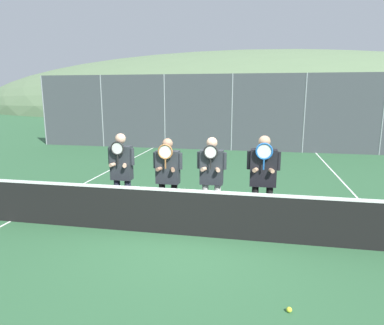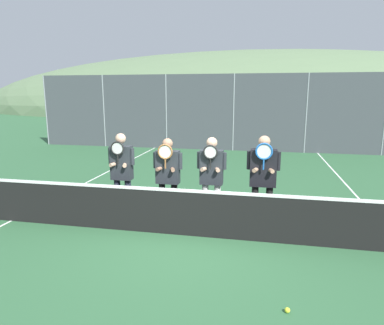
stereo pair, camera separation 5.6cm
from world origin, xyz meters
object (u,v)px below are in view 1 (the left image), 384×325
at_px(player_leftmost, 122,170).
at_px(car_far_left, 145,124).
at_px(car_center, 333,127).
at_px(tennis_ball_on_court, 289,310).
at_px(player_center_right, 212,174).
at_px(player_rightmost, 263,174).
at_px(player_center_left, 168,173).
at_px(car_left_of_center, 236,125).

relative_size(player_leftmost, car_far_left, 0.38).
relative_size(player_leftmost, car_center, 0.40).
bearing_deg(car_center, tennis_ball_on_court, -102.67).
bearing_deg(player_center_right, car_center, 69.20).
bearing_deg(player_rightmost, player_leftmost, -179.76).
bearing_deg(player_center_left, player_rightmost, -0.73).
bearing_deg(player_leftmost, car_far_left, 106.52).
distance_m(player_center_left, car_center, 13.70).
height_order(player_center_left, car_left_of_center, player_center_left).
bearing_deg(player_rightmost, player_center_right, 176.01).
relative_size(player_rightmost, car_far_left, 0.39).
height_order(player_rightmost, car_left_of_center, player_rightmost).
relative_size(player_rightmost, car_center, 0.41).
bearing_deg(car_left_of_center, player_rightmost, -84.05).
xyz_separation_m(player_center_left, player_rightmost, (1.88, -0.02, 0.07)).
height_order(car_left_of_center, tennis_ball_on_court, car_left_of_center).
relative_size(player_center_left, player_rightmost, 0.94).
bearing_deg(car_far_left, player_rightmost, -62.24).
relative_size(player_center_left, player_center_right, 0.98).
distance_m(player_center_left, car_far_left, 13.29).
relative_size(player_center_right, tennis_ball_on_court, 26.49).
relative_size(player_leftmost, tennis_ball_on_court, 27.13).
bearing_deg(player_center_left, player_center_right, 2.97).
xyz_separation_m(player_center_right, tennis_ball_on_court, (1.34, -2.64, -1.03)).
relative_size(player_center_right, car_center, 0.39).
xyz_separation_m(player_center_left, player_center_right, (0.88, 0.05, 0.02)).
height_order(player_center_right, car_left_of_center, player_center_right).
distance_m(player_center_right, car_center, 13.32).
bearing_deg(player_center_right, player_leftmost, -177.49).
bearing_deg(car_center, player_rightmost, -106.59).
distance_m(car_center, tennis_ball_on_court, 15.49).
relative_size(player_center_left, tennis_ball_on_court, 25.93).
xyz_separation_m(player_rightmost, car_center, (3.73, 12.52, -0.21)).
xyz_separation_m(player_center_right, car_left_of_center, (-0.36, 12.96, -0.21)).
distance_m(car_far_left, car_center, 10.29).
xyz_separation_m(car_left_of_center, car_center, (5.09, -0.51, 0.05)).
height_order(player_leftmost, player_center_left, player_leftmost).
xyz_separation_m(player_center_right, car_far_left, (-5.56, 12.39, -0.17)).
height_order(player_center_right, player_rightmost, player_rightmost).
relative_size(player_center_left, car_center, 0.39).
bearing_deg(tennis_ball_on_court, car_left_of_center, 96.20).
bearing_deg(tennis_ball_on_court, player_center_left, 130.62).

